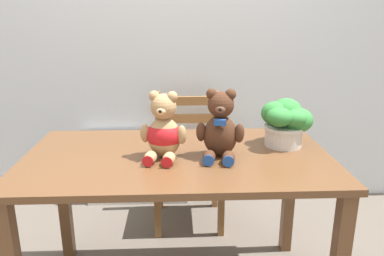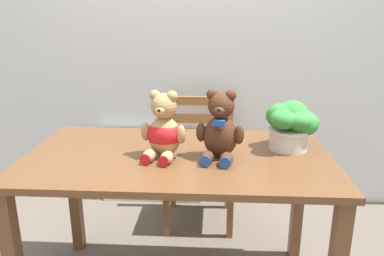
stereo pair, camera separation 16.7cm
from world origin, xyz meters
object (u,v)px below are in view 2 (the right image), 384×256
at_px(teddy_bear_right, 220,129).
at_px(potted_plant, 291,124).
at_px(wooden_chair_behind, 200,158).
at_px(teddy_bear_left, 164,131).

distance_m(teddy_bear_right, potted_plant, 0.37).
xyz_separation_m(wooden_chair_behind, potted_plant, (0.46, -0.64, 0.44)).
xyz_separation_m(teddy_bear_right, potted_plant, (0.34, 0.14, -0.01)).
height_order(teddy_bear_left, potted_plant, teddy_bear_left).
bearing_deg(wooden_chair_behind, teddy_bear_left, 80.23).
bearing_deg(teddy_bear_right, potted_plant, -148.28).
bearing_deg(teddy_bear_left, potted_plant, -155.95).
bearing_deg(teddy_bear_left, teddy_bear_right, -169.86).
bearing_deg(potted_plant, teddy_bear_right, -157.40).
height_order(wooden_chair_behind, teddy_bear_left, teddy_bear_left).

